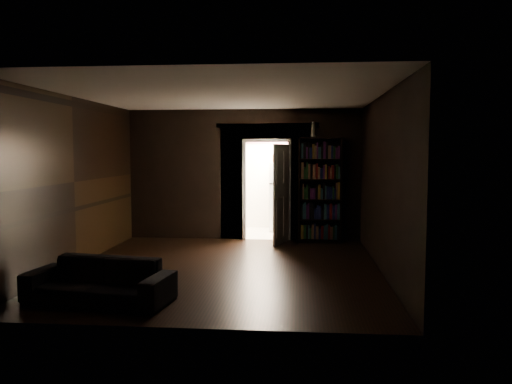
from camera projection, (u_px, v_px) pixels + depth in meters
The scene contains 9 objects.
ground at pixel (225, 269), 8.11m from camera, with size 5.50×5.50×0.00m, color black.
room_walls at pixel (233, 164), 9.04m from camera, with size 5.02×5.61×2.84m.
kitchen_alcove at pixel (270, 181), 11.81m from camera, with size 2.20×1.80×2.60m.
sofa at pixel (99, 274), 6.31m from camera, with size 1.85×0.80×0.71m, color black.
bookshelf at pixel (320, 190), 10.41m from camera, with size 0.90×0.32×2.20m, color black.
refrigerator at pixel (285, 196), 11.98m from camera, with size 0.74×0.68×1.65m, color white.
door at pixel (282, 194), 10.27m from camera, with size 0.85×0.05×2.05m, color white.
figurine at pixel (313, 129), 10.39m from camera, with size 0.11×0.11×0.32m, color white.
bottles at pixel (284, 157), 11.83m from camera, with size 0.61×0.08×0.25m, color black.
Camera 1 is at (1.21, -7.91, 1.91)m, focal length 35.00 mm.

